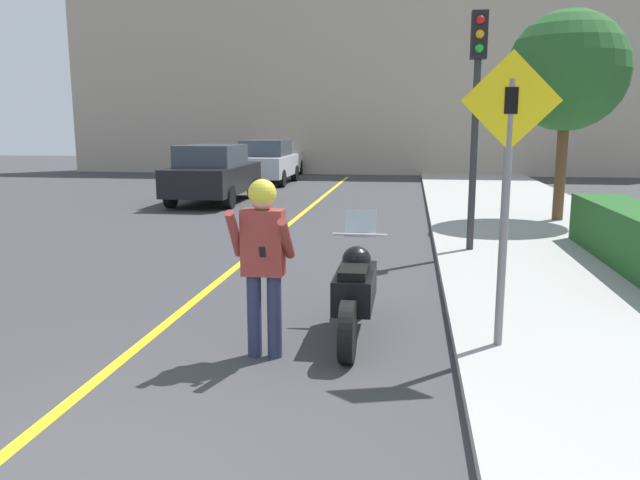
# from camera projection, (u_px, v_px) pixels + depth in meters

# --- Properties ---
(road_center_line) EXTENTS (0.12, 36.00, 0.01)m
(road_center_line) POSITION_uv_depth(u_px,v_px,m) (231.00, 271.00, 9.66)
(road_center_line) COLOR yellow
(road_center_line) RESTS_ON ground
(building_backdrop) EXTENTS (28.00, 1.20, 8.24)m
(building_backdrop) POSITION_uv_depth(u_px,v_px,m) (366.00, 83.00, 28.29)
(building_backdrop) COLOR #B2A38E
(building_backdrop) RESTS_ON ground
(motorcycle) EXTENTS (0.62, 2.18, 1.29)m
(motorcycle) POSITION_uv_depth(u_px,v_px,m) (355.00, 290.00, 6.67)
(motorcycle) COLOR black
(motorcycle) RESTS_ON ground
(person_biker) EXTENTS (0.59, 0.48, 1.75)m
(person_biker) POSITION_uv_depth(u_px,v_px,m) (263.00, 250.00, 5.93)
(person_biker) COLOR #282D4C
(person_biker) RESTS_ON ground
(crossing_sign) EXTENTS (0.91, 0.08, 2.79)m
(crossing_sign) POSITION_uv_depth(u_px,v_px,m) (507.00, 173.00, 5.82)
(crossing_sign) COLOR slate
(crossing_sign) RESTS_ON sidewalk_curb
(traffic_light) EXTENTS (0.26, 0.30, 3.94)m
(traffic_light) POSITION_uv_depth(u_px,v_px,m) (477.00, 88.00, 10.31)
(traffic_light) COLOR #2D2D30
(traffic_light) RESTS_ON sidewalk_curb
(street_tree) EXTENTS (2.60, 2.60, 4.59)m
(street_tree) POSITION_uv_depth(u_px,v_px,m) (567.00, 71.00, 13.58)
(street_tree) COLOR brown
(street_tree) RESTS_ON sidewalk_curb
(parked_car_black) EXTENTS (1.88, 4.20, 1.68)m
(parked_car_black) POSITION_uv_depth(u_px,v_px,m) (213.00, 173.00, 18.11)
(parked_car_black) COLOR black
(parked_car_black) RESTS_ON ground
(parked_car_silver) EXTENTS (1.88, 4.20, 1.68)m
(parked_car_silver) POSITION_uv_depth(u_px,v_px,m) (267.00, 162.00, 23.95)
(parked_car_silver) COLOR black
(parked_car_silver) RESTS_ON ground
(parked_car_white) EXTENTS (1.88, 4.20, 1.68)m
(parked_car_white) POSITION_uv_depth(u_px,v_px,m) (288.00, 154.00, 30.05)
(parked_car_white) COLOR black
(parked_car_white) RESTS_ON ground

